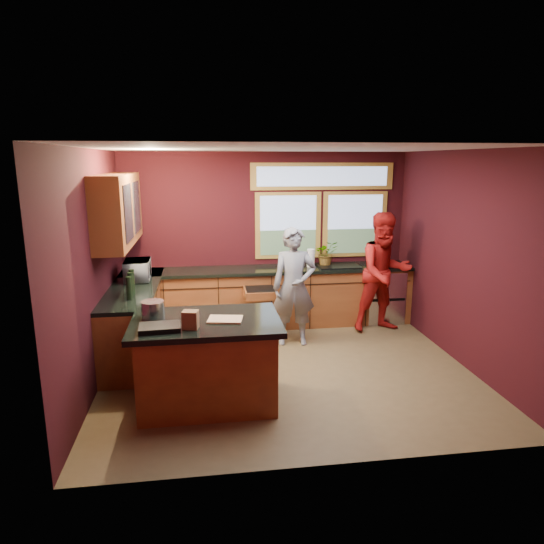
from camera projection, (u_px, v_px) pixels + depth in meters
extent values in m
plane|color=brown|center=(287.00, 369.00, 6.11)|extent=(4.50, 4.50, 0.00)
cube|color=black|center=(266.00, 238.00, 7.74)|extent=(4.50, 0.02, 2.70)
cube|color=black|center=(331.00, 316.00, 3.88)|extent=(4.50, 0.02, 2.70)
cube|color=black|center=(93.00, 270.00, 5.50)|extent=(0.02, 4.00, 2.70)
cube|color=black|center=(463.00, 259.00, 6.12)|extent=(0.02, 4.00, 2.70)
cube|color=silver|center=(289.00, 148.00, 5.50)|extent=(4.50, 4.00, 0.02)
cube|color=#7685A3|center=(288.00, 226.00, 7.73)|extent=(1.06, 0.02, 1.06)
cube|color=#7685A3|center=(355.00, 224.00, 7.88)|extent=(1.06, 0.02, 1.06)
cube|color=#A47A2F|center=(323.00, 176.00, 7.63)|extent=(2.30, 0.02, 0.42)
cube|color=#622F17|center=(118.00, 210.00, 6.21)|extent=(0.36, 1.80, 0.90)
cube|color=#622F17|center=(269.00, 298.00, 7.65)|extent=(4.50, 0.60, 0.88)
cube|color=black|center=(269.00, 270.00, 7.54)|extent=(4.50, 0.64, 0.05)
cube|color=#B7B7BC|center=(381.00, 295.00, 7.89)|extent=(0.60, 0.58, 0.85)
cube|color=black|center=(338.00, 268.00, 7.66)|extent=(0.66, 0.46, 0.05)
cube|color=#622F17|center=(135.00, 321.00, 6.57)|extent=(0.60, 2.30, 0.88)
cube|color=black|center=(134.00, 288.00, 6.46)|extent=(0.64, 2.30, 0.05)
cube|color=#622F17|center=(207.00, 365.00, 5.17)|extent=(1.40, 0.90, 0.88)
cube|color=black|center=(206.00, 322.00, 5.06)|extent=(1.55, 1.05, 0.06)
imported|color=slate|center=(294.00, 287.00, 6.79)|extent=(0.65, 0.46, 1.67)
imported|color=#A21513|center=(384.00, 273.00, 7.32)|extent=(0.97, 0.80, 1.82)
imported|color=#999999|center=(138.00, 270.00, 6.75)|extent=(0.37, 0.53, 0.28)
imported|color=#999999|center=(326.00, 253.00, 7.67)|extent=(0.36, 0.31, 0.40)
cylinder|color=silver|center=(311.00, 258.00, 7.60)|extent=(0.12, 0.12, 0.28)
cube|color=tan|center=(225.00, 319.00, 5.03)|extent=(0.39, 0.31, 0.02)
cylinder|color=#ABAAAF|center=(153.00, 309.00, 5.11)|extent=(0.24, 0.24, 0.18)
cube|color=brown|center=(190.00, 320.00, 4.77)|extent=(0.17, 0.15, 0.18)
cube|color=black|center=(160.00, 327.00, 4.75)|extent=(0.42, 0.31, 0.05)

